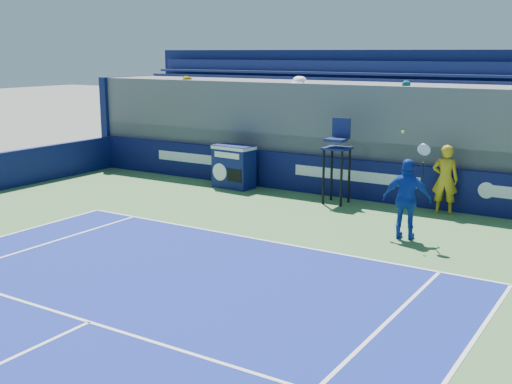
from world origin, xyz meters
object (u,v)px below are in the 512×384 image
Objects in this scene: match_clock at (234,165)px; tennis_player at (407,199)px; ball_person at (445,179)px; umpire_chair at (337,152)px.

match_clock is 0.54× the size of tennis_player.
tennis_player is at bearing 77.51° from ball_person.
tennis_player reaches higher than ball_person.
tennis_player is (6.70, -2.66, 0.23)m from match_clock.
umpire_chair is 0.96× the size of tennis_player.
umpire_chair is at bearing -2.92° from match_clock.
match_clock is at bearing 158.35° from tennis_player.
tennis_player is at bearing -21.65° from match_clock.
ball_person is 1.35× the size of match_clock.
umpire_chair is at bearing -3.16° from ball_person.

